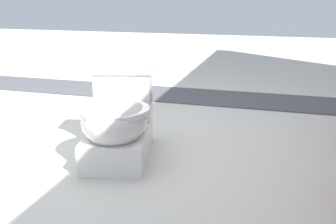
{
  "coord_description": "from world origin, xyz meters",
  "views": [
    {
      "loc": [
        2.19,
        1.16,
        0.93
      ],
      "look_at": [
        0.2,
        0.59,
        0.3
      ],
      "focal_mm": 42.0,
      "sensor_mm": 36.0,
      "label": 1
    }
  ],
  "objects": [
    {
      "name": "ground_plane",
      "position": [
        0.0,
        0.0,
        0.0
      ],
      "size": [
        14.0,
        14.0,
        0.0
      ],
      "primitive_type": "plane",
      "color": "beige"
    },
    {
      "name": "gravel_strip",
      "position": [
        -1.29,
        0.5,
        0.01
      ],
      "size": [
        0.56,
        8.0,
        0.01
      ],
      "primitive_type": "cube",
      "color": "#4C4C51",
      "rests_on": "ground"
    },
    {
      "name": "toilet",
      "position": [
        0.2,
        0.29,
        0.22
      ],
      "size": [
        0.7,
        0.5,
        0.52
      ],
      "rotation": [
        0.0,
        0.0,
        0.22
      ],
      "color": "white",
      "rests_on": "ground"
    }
  ]
}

